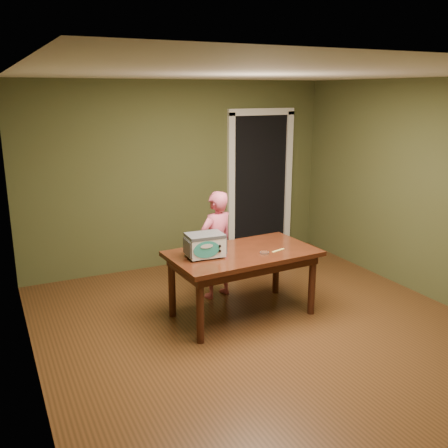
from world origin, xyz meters
TOP-DOWN VIEW (x-y plane):
  - floor at (0.00, 0.00)m, footprint 5.00×5.00m
  - room_shell at (0.00, 0.00)m, footprint 4.52×5.02m
  - doorway at (1.30, 2.78)m, footprint 1.10×0.66m
  - dining_table at (-0.03, 0.54)m, footprint 1.65×0.98m
  - toy_oven at (-0.47, 0.55)m, footprint 0.42×0.30m
  - baking_pan at (0.14, 0.36)m, footprint 0.10×0.10m
  - spatula at (0.33, 0.39)m, footprint 0.18×0.07m
  - child at (-0.06, 1.15)m, footprint 0.55×0.43m

SIDE VIEW (x-z plane):
  - floor at x=0.00m, z-range 0.00..0.00m
  - dining_table at x=-0.03m, z-range 0.28..1.03m
  - child at x=-0.06m, z-range 0.00..1.31m
  - spatula at x=0.33m, z-range 0.75..0.76m
  - baking_pan at x=0.14m, z-range 0.75..0.77m
  - toy_oven at x=-0.47m, z-range 0.76..1.01m
  - doorway at x=1.30m, z-range -0.07..2.18m
  - room_shell at x=0.00m, z-range 0.40..3.01m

